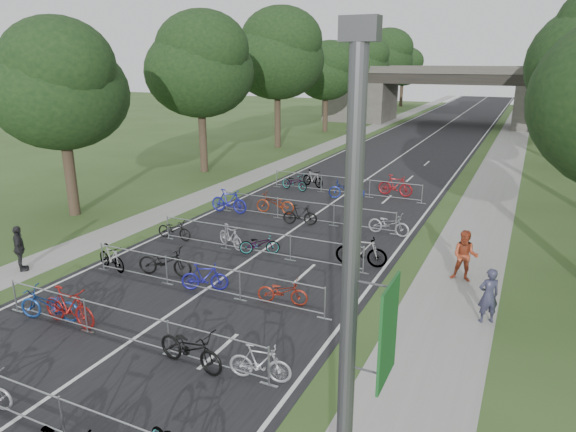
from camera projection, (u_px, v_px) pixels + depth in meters
name	position (u px, v px, depth m)	size (l,w,h in m)	color
road	(424.00, 140.00, 51.74)	(11.00, 140.00, 0.01)	black
sidewalk_right	(509.00, 146.00, 48.46)	(3.00, 140.00, 0.01)	gray
sidewalk_left	(353.00, 136.00, 54.81)	(2.00, 140.00, 0.01)	gray
lane_markings	(424.00, 140.00, 51.74)	(0.12, 140.00, 0.00)	silver
overpass_bridge	(450.00, 95.00, 63.66)	(31.00, 8.00, 7.05)	#45413D
lamppost	(348.00, 399.00, 5.61)	(0.61, 0.65, 8.21)	#4C4C51
tree_left_0	(60.00, 88.00, 25.08)	(6.72, 6.72, 10.25)	#33261C
tree_left_1	(200.00, 67.00, 35.20)	(7.56, 7.56, 11.53)	#33261C
tree_left_2	(278.00, 56.00, 45.33)	(8.40, 8.40, 12.81)	#33261C
tree_left_3	(327.00, 72.00, 56.17)	(6.72, 6.72, 10.25)	#33261C
tree_left_4	(361.00, 64.00, 66.30)	(7.56, 7.56, 11.53)	#33261C
tree_right_4	(576.00, 59.00, 56.08)	(8.18, 8.18, 12.47)	#33261C
tree_left_5	(385.00, 57.00, 76.43)	(8.40, 8.40, 12.81)	#33261C
tree_right_5	(568.00, 74.00, 67.02)	(6.16, 6.16, 9.39)	#33261C
tree_left_6	(403.00, 68.00, 87.27)	(6.72, 6.72, 10.25)	#33261C
tree_right_6	(566.00, 66.00, 77.10)	(7.17, 7.17, 10.93)	#33261C
barrier_row_1	(13.00, 399.00, 11.50)	(9.70, 0.08, 1.10)	#9B9DA2
barrier_row_2	(126.00, 327.00, 14.61)	(9.70, 0.08, 1.10)	#9B9DA2
barrier_row_3	(202.00, 278.00, 17.89)	(9.70, 0.08, 1.10)	#9B9DA2
barrier_row_4	(257.00, 242.00, 21.34)	(9.70, 0.08, 1.10)	#9B9DA2
barrier_row_5	(305.00, 212.00, 25.66)	(9.70, 0.08, 1.10)	#9B9DA2
barrier_row_6	(345.00, 186.00, 30.85)	(9.70, 0.08, 1.10)	#9B9DA2
bike_8	(49.00, 305.00, 15.93)	(0.71, 2.04, 1.07)	navy
bike_9	(69.00, 307.00, 15.61)	(0.58, 2.07, 1.24)	maroon
bike_10	(191.00, 348.00, 13.49)	(0.75, 2.14, 1.12)	black
bike_11	(260.00, 363.00, 12.94)	(0.47, 1.66, 1.00)	#A4A5AC
bike_12	(111.00, 258.00, 19.79)	(0.48, 1.68, 1.01)	#9B9DA2
bike_13	(165.00, 262.00, 19.25)	(0.75, 2.14, 1.12)	black
bike_14	(205.00, 277.00, 18.02)	(0.47, 1.68, 1.01)	navy
bike_15	(283.00, 292.00, 17.02)	(0.60, 1.72, 0.90)	maroon
bike_16	(174.00, 230.00, 23.19)	(0.62, 1.77, 0.93)	black
bike_17	(231.00, 237.00, 22.11)	(0.48, 1.71, 1.03)	#99989F
bike_18	(259.00, 244.00, 21.43)	(0.59, 1.69, 0.89)	#9B9DA2
bike_19	(361.00, 251.00, 20.14)	(0.58, 2.05, 1.23)	#9B9DA2
bike_20	(229.00, 201.00, 27.19)	(0.59, 2.10, 1.26)	#1A1B94
bike_21	(275.00, 203.00, 27.09)	(0.73, 2.10, 1.11)	maroon
bike_22	(300.00, 215.00, 25.23)	(0.48, 1.70, 1.02)	black
bike_23	(389.00, 224.00, 23.79)	(0.69, 1.99, 1.04)	#999AA0
bike_24	(294.00, 182.00, 31.95)	(0.67, 1.91, 1.00)	#9B9DA2
bike_25	(313.00, 179.00, 32.77)	(0.50, 1.79, 1.07)	#9B9DA2
bike_26	(347.00, 190.00, 29.95)	(0.73, 2.10, 1.10)	navy
bike_27	(395.00, 186.00, 30.55)	(0.59, 2.10, 1.26)	maroon
pedestrian_a	(488.00, 296.00, 15.73)	(0.65, 0.43, 1.79)	#2B2B41
pedestrian_b	(465.00, 256.00, 18.70)	(0.93, 0.73, 1.92)	#A03E22
pedestrian_c	(19.00, 249.00, 19.61)	(1.05, 0.44, 1.80)	black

